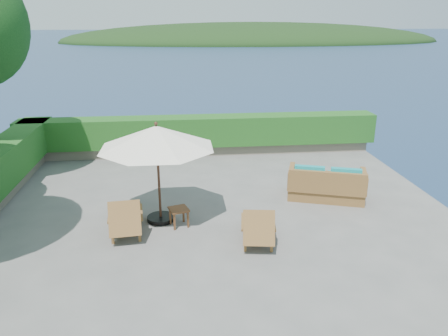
{
  "coord_description": "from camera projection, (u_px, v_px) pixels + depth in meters",
  "views": [
    {
      "loc": [
        -0.8,
        -9.29,
        4.61
      ],
      "look_at": [
        0.3,
        0.8,
        1.1
      ],
      "focal_mm": 35.0,
      "sensor_mm": 36.0,
      "label": 1
    }
  ],
  "objects": [
    {
      "name": "ocean",
      "position": [
        216.0,
        328.0,
        11.29
      ],
      "size": [
        600.0,
        600.0,
        0.0
      ],
      "primitive_type": "plane",
      "color": "navy",
      "rests_on": "ground"
    },
    {
      "name": "lounge_right",
      "position": [
        258.0,
        225.0,
        9.37
      ],
      "size": [
        0.87,
        1.65,
        0.91
      ],
      "rotation": [
        0.0,
        0.0,
        -0.15
      ],
      "color": "brown",
      "rests_on": "ground"
    },
    {
      "name": "offshore_island",
      "position": [
        252.0,
        42.0,
        145.4
      ],
      "size": [
        126.0,
        57.6,
        12.6
      ],
      "primitive_type": "ellipsoid",
      "color": "black",
      "rests_on": "ocean"
    },
    {
      "name": "foundation",
      "position": [
        215.0,
        280.0,
        10.82
      ],
      "size": [
        12.0,
        12.0,
        3.0
      ],
      "primitive_type": "cube",
      "color": "#5E554A",
      "rests_on": "ocean"
    },
    {
      "name": "lounge_left",
      "position": [
        126.0,
        217.0,
        9.73
      ],
      "size": [
        0.83,
        1.69,
        0.95
      ],
      "rotation": [
        0.0,
        0.0,
        0.09
      ],
      "color": "brown",
      "rests_on": "ground"
    },
    {
      "name": "wicker_loveseat",
      "position": [
        326.0,
        185.0,
        11.6
      ],
      "size": [
        2.22,
        1.6,
        0.98
      ],
      "rotation": [
        0.0,
        0.0,
        -0.32
      ],
      "color": "brown",
      "rests_on": "ground"
    },
    {
      "name": "planter_wall_far",
      "position": [
        201.0,
        149.0,
        15.52
      ],
      "size": [
        12.0,
        0.6,
        0.36
      ],
      "primitive_type": "cube",
      "color": "slate",
      "rests_on": "ground"
    },
    {
      "name": "hedge_far",
      "position": [
        201.0,
        131.0,
        15.3
      ],
      "size": [
        12.4,
        0.9,
        1.0
      ],
      "primitive_type": "cube",
      "color": "#1F4814",
      "rests_on": "planter_wall_far"
    },
    {
      "name": "side_table",
      "position": [
        179.0,
        211.0,
        10.07
      ],
      "size": [
        0.52,
        0.52,
        0.44
      ],
      "rotation": [
        0.0,
        0.0,
        0.3
      ],
      "color": "brown",
      "rests_on": "ground"
    },
    {
      "name": "patio_umbrella",
      "position": [
        157.0,
        138.0,
        9.8
      ],
      "size": [
        3.52,
        3.52,
        2.42
      ],
      "rotation": [
        0.0,
        0.0,
        0.38
      ],
      "color": "black",
      "rests_on": "ground"
    },
    {
      "name": "ground",
      "position": [
        215.0,
        223.0,
        10.31
      ],
      "size": [
        12.0,
        12.0,
        0.0
      ],
      "primitive_type": "plane",
      "color": "slate",
      "rests_on": "ground"
    }
  ]
}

